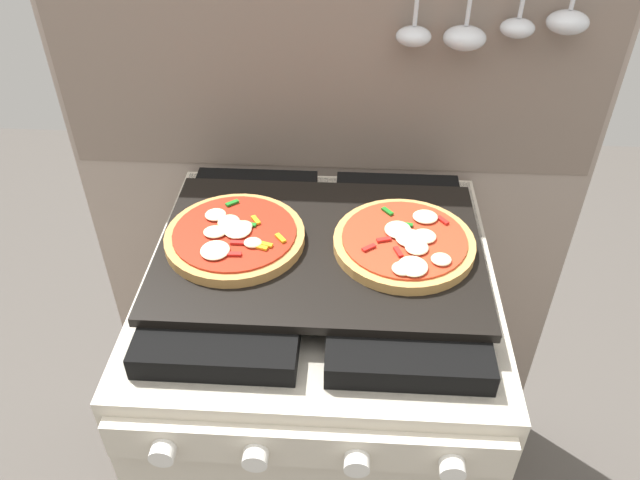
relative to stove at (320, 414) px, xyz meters
name	(u,v)px	position (x,y,z in m)	size (l,w,h in m)	color
kitchen_backsplash	(331,195)	(0.00, 0.34, 0.34)	(1.10, 0.09, 1.55)	gray
stove	(320,414)	(0.00, 0.00, 0.00)	(0.60, 0.64, 0.90)	beige
baking_tray	(320,248)	(0.00, 0.00, 0.46)	(0.54, 0.38, 0.02)	black
pizza_left	(235,236)	(-0.14, 0.00, 0.48)	(0.23, 0.23, 0.03)	#C18947
pizza_right	(405,244)	(0.14, 0.00, 0.48)	(0.23, 0.23, 0.03)	tan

